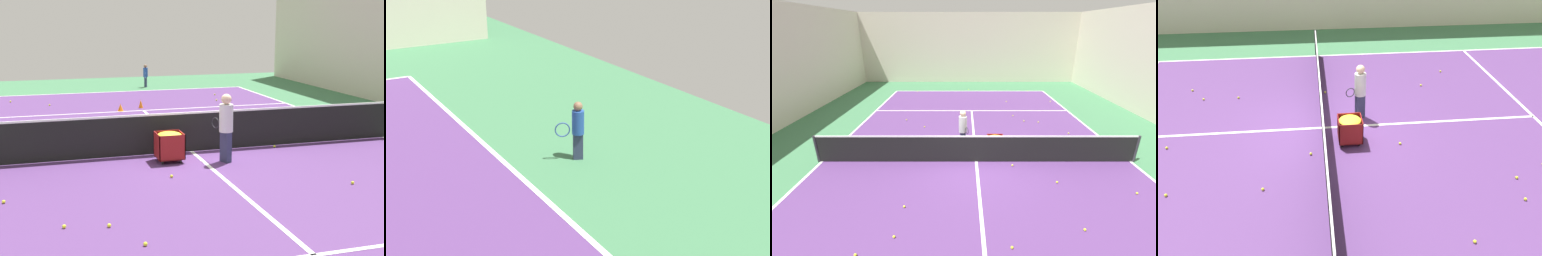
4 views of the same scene
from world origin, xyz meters
The scene contains 22 objects.
ground_plane centered at (0.00, 0.00, 0.00)m, with size 34.93×34.93×0.00m, color #3D754C.
court_playing_area centered at (0.00, 0.00, 0.00)m, with size 11.77×23.37×0.00m.
line_sideline_left centered at (-5.89, 0.00, 0.01)m, with size 0.10×23.37×0.00m, color white.
line_service_far centered at (0.00, 6.43, 0.01)m, with size 11.77×0.10×0.00m, color white.
line_centre_service centered at (0.00, 0.00, 0.01)m, with size 0.10×12.86×0.00m, color white.
tennis_net centered at (0.00, 0.00, 0.55)m, with size 12.07×0.10×1.07m.
coach_at_net centered at (-0.51, 1.16, 0.96)m, with size 0.44×0.66×1.68m.
ball_cart centered at (0.79, 0.72, 0.53)m, with size 0.64×0.64×0.74m.
tennis_ball_2 centered at (-2.49, 3.60, 0.04)m, with size 0.07×0.07×0.07m, color yellow.
tennis_ball_5 centered at (-2.16, -2.69, 0.04)m, with size 0.07×0.07×0.07m, color yellow.
tennis_ball_6 centered at (1.08, 2.05, 0.04)m, with size 0.07×0.07×0.07m, color yellow.
tennis_ball_7 centered at (3.53, 4.30, 0.04)m, with size 0.07×0.07×0.07m, color yellow.
tennis_ball_9 centered at (2.79, 4.48, 0.04)m, with size 0.07×0.07×0.07m, color yellow.
tennis_ball_10 centered at (0.64, -4.14, 0.04)m, with size 0.07×0.07×0.07m, color yellow.
tennis_ball_12 centered at (-2.17, -3.81, 0.04)m, with size 0.07×0.07×0.07m, color yellow.
tennis_ball_15 centered at (-3.63, 4.67, 0.04)m, with size 0.07×0.07×0.07m, color yellow.
tennis_ball_18 centered at (4.56, 2.74, 0.04)m, with size 0.07×0.07×0.07m, color yellow.
tennis_ball_20 centered at (-2.90, -4.34, 0.04)m, with size 0.07×0.07×0.07m, color yellow.
tennis_ball_21 centered at (2.57, -3.58, 0.04)m, with size 0.07×0.07×0.07m, color yellow.
tennis_ball_22 centered at (2.59, -1.45, 0.04)m, with size 0.07×0.07×0.07m, color yellow.
tennis_ball_24 centered at (1.31, -0.35, 0.04)m, with size 0.07×0.07×0.07m, color yellow.
tennis_ball_25 centered at (-2.27, 0.19, 0.04)m, with size 0.07×0.07×0.07m, color yellow.
Camera 4 is at (9.26, -0.17, 5.63)m, focal length 35.00 mm.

